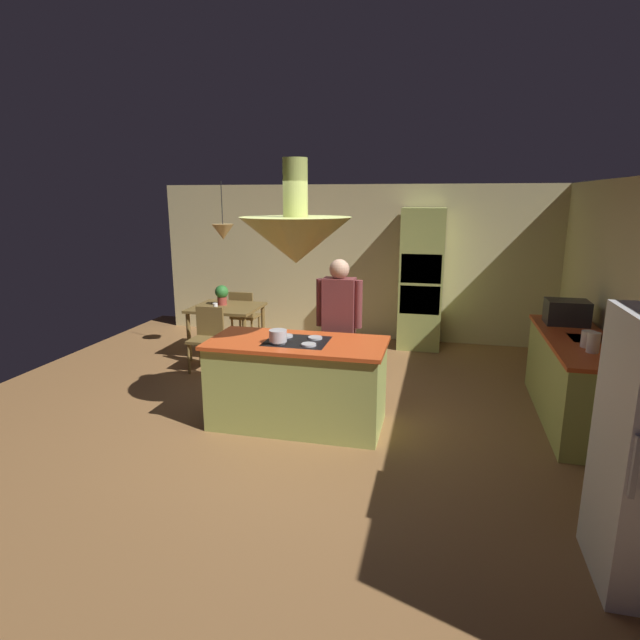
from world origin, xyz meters
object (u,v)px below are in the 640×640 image
at_px(potted_plant_on_table, 222,294).
at_px(canister_sugar, 588,339).
at_px(canister_flour, 593,343).
at_px(person_at_island, 339,322).
at_px(chair_facing_island, 207,334).
at_px(dining_table, 227,313).
at_px(chair_by_back_wall, 244,313).
at_px(oven_tower, 421,279).
at_px(cup_on_table, 215,306).
at_px(cooking_pot_on_cooktop, 278,336).
at_px(microwave_on_counter, 567,312).
at_px(kitchen_island, 297,383).

distance_m(potted_plant_on_table, canister_sugar, 4.96).
bearing_deg(canister_flour, person_at_island, 170.30).
distance_m(chair_facing_island, canister_flour, 4.71).
height_order(dining_table, chair_by_back_wall, chair_by_back_wall).
bearing_deg(chair_by_back_wall, oven_tower, -170.44).
bearing_deg(dining_table, canister_flour, -21.92).
bearing_deg(potted_plant_on_table, cup_on_table, -84.20).
bearing_deg(oven_tower, chair_facing_island, -147.05).
relative_size(dining_table, person_at_island, 0.59).
relative_size(dining_table, chair_by_back_wall, 1.13).
relative_size(chair_facing_island, cooking_pot_on_cooktop, 4.83).
relative_size(dining_table, canister_sugar, 6.01).
bearing_deg(cup_on_table, cooking_pot_on_cooktop, -51.20).
bearing_deg(person_at_island, dining_table, 145.11).
relative_size(chair_by_back_wall, potted_plant_on_table, 2.90).
xyz_separation_m(oven_tower, canister_flour, (1.74, -2.97, -0.08)).
distance_m(canister_flour, microwave_on_counter, 1.16).
bearing_deg(canister_flour, cup_on_table, 160.85).
bearing_deg(oven_tower, cup_on_table, -154.52).
bearing_deg(chair_facing_island, dining_table, 90.00).
height_order(cup_on_table, canister_flour, canister_flour).
height_order(kitchen_island, person_at_island, person_at_island).
distance_m(dining_table, cup_on_table, 0.28).
xyz_separation_m(potted_plant_on_table, cup_on_table, (0.03, -0.31, -0.12)).
height_order(chair_facing_island, cooking_pot_on_cooktop, cooking_pot_on_cooktop).
xyz_separation_m(canister_flour, canister_sugar, (0.00, 0.18, -0.02)).
relative_size(chair_facing_island, chair_by_back_wall, 1.00).
xyz_separation_m(person_at_island, cooking_pot_on_cooktop, (-0.46, -0.84, 0.03)).
bearing_deg(person_at_island, cooking_pot_on_cooktop, -118.57).
distance_m(dining_table, person_at_island, 2.45).
bearing_deg(microwave_on_counter, chair_by_back_wall, 163.56).
distance_m(person_at_island, chair_by_back_wall, 2.91).
distance_m(kitchen_island, chair_by_back_wall, 3.25).
distance_m(person_at_island, potted_plant_on_table, 2.57).
distance_m(kitchen_island, canister_sugar, 2.93).
xyz_separation_m(kitchen_island, cup_on_table, (-1.77, 1.87, 0.35)).
relative_size(canister_flour, canister_sugar, 1.19).
xyz_separation_m(chair_facing_island, cup_on_table, (-0.07, 0.45, 0.30)).
height_order(potted_plant_on_table, microwave_on_counter, microwave_on_counter).
bearing_deg(potted_plant_on_table, microwave_on_counter, -9.26).
relative_size(chair_facing_island, canister_flour, 4.45).
distance_m(chair_facing_island, cooking_pot_on_cooktop, 2.24).
bearing_deg(potted_plant_on_table, dining_table, -40.68).
bearing_deg(cooking_pot_on_cooktop, chair_facing_island, 134.66).
bearing_deg(chair_facing_island, oven_tower, 32.95).
height_order(chair_by_back_wall, canister_sugar, canister_sugar).
bearing_deg(kitchen_island, oven_tower, 71.27).
relative_size(chair_by_back_wall, microwave_on_counter, 1.89).
bearing_deg(microwave_on_counter, canister_sugar, -90.00).
distance_m(oven_tower, dining_table, 3.06).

